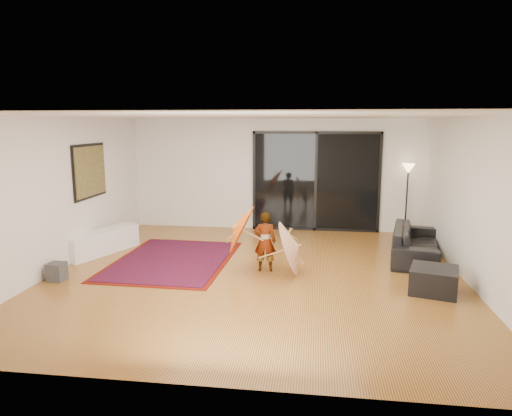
% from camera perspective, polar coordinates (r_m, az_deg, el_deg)
% --- Properties ---
extents(floor, '(7.00, 7.00, 0.00)m').
position_cam_1_polar(floor, '(8.03, -0.02, -8.23)').
color(floor, '#B07930').
rests_on(floor, ground).
extents(ceiling, '(7.00, 7.00, 0.00)m').
position_cam_1_polar(ceiling, '(7.61, -0.02, 11.41)').
color(ceiling, white).
rests_on(ceiling, wall_back).
extents(wall_back, '(7.00, 0.00, 7.00)m').
position_cam_1_polar(wall_back, '(11.15, 2.34, 4.17)').
color(wall_back, silver).
rests_on(wall_back, floor).
extents(wall_front, '(7.00, 0.00, 7.00)m').
position_cam_1_polar(wall_front, '(4.34, -6.12, -6.03)').
color(wall_front, silver).
rests_on(wall_front, floor).
extents(wall_left, '(0.00, 7.00, 7.00)m').
position_cam_1_polar(wall_left, '(8.87, -23.07, 1.69)').
color(wall_left, silver).
rests_on(wall_left, floor).
extents(wall_right, '(0.00, 7.00, 7.00)m').
position_cam_1_polar(wall_right, '(8.04, 25.54, 0.67)').
color(wall_right, silver).
rests_on(wall_right, floor).
extents(sliding_door, '(3.06, 0.07, 2.40)m').
position_cam_1_polar(sliding_door, '(11.10, 7.48, 3.28)').
color(sliding_door, black).
rests_on(sliding_door, wall_back).
extents(painting, '(0.04, 1.28, 1.08)m').
position_cam_1_polar(painting, '(9.68, -20.03, 4.36)').
color(painting, black).
rests_on(painting, wall_left).
extents(media_console, '(1.00, 1.70, 0.46)m').
position_cam_1_polar(media_console, '(9.73, -18.69, -4.03)').
color(media_console, white).
rests_on(media_console, floor).
extents(speaker, '(0.27, 0.27, 0.30)m').
position_cam_1_polar(speaker, '(8.36, -23.66, -7.30)').
color(speaker, '#424244').
rests_on(speaker, floor).
extents(persian_rug, '(2.19, 3.01, 0.02)m').
position_cam_1_polar(persian_rug, '(8.92, -10.35, -6.41)').
color(persian_rug, '#5C0F07').
rests_on(persian_rug, floor).
extents(sofa, '(1.23, 2.22, 0.61)m').
position_cam_1_polar(sofa, '(9.38, 19.33, -4.13)').
color(sofa, black).
rests_on(sofa, floor).
extents(ottoman, '(0.85, 0.85, 0.39)m').
position_cam_1_polar(ottoman, '(7.65, 21.33, -8.40)').
color(ottoman, black).
rests_on(ottoman, floor).
extents(floor_lamp, '(0.29, 0.29, 1.68)m').
position_cam_1_polar(floor_lamp, '(11.07, 18.45, 3.46)').
color(floor_lamp, black).
rests_on(floor_lamp, floor).
extents(child, '(0.41, 0.28, 1.07)m').
position_cam_1_polar(child, '(8.06, 1.13, -4.21)').
color(child, '#999999').
rests_on(child, floor).
extents(parasol_orange, '(0.56, 0.93, 0.91)m').
position_cam_1_polar(parasol_orange, '(8.04, -2.81, -2.78)').
color(parasol_orange, '#F45F0C').
rests_on(parasol_orange, child).
extents(parasol_white, '(0.53, 0.98, 0.98)m').
position_cam_1_polar(parasol_white, '(7.88, 5.37, -4.82)').
color(parasol_white, beige).
rests_on(parasol_white, floor).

